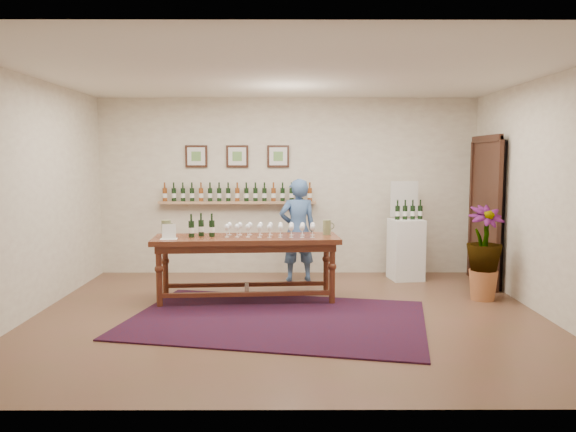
{
  "coord_description": "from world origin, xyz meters",
  "views": [
    {
      "loc": [
        -0.02,
        -6.47,
        1.85
      ],
      "look_at": [
        0.0,
        0.8,
        1.1
      ],
      "focal_mm": 35.0,
      "sensor_mm": 36.0,
      "label": 1
    }
  ],
  "objects_px": {
    "tasting_table": "(246,246)",
    "potted_plant": "(484,253)",
    "display_pedestal": "(406,249)",
    "person": "(298,230)"
  },
  "relations": [
    {
      "from": "display_pedestal",
      "to": "potted_plant",
      "type": "bearing_deg",
      "value": -59.09
    },
    {
      "from": "display_pedestal",
      "to": "potted_plant",
      "type": "relative_size",
      "value": 0.86
    },
    {
      "from": "tasting_table",
      "to": "person",
      "type": "relative_size",
      "value": 1.57
    },
    {
      "from": "display_pedestal",
      "to": "person",
      "type": "height_order",
      "value": "person"
    },
    {
      "from": "tasting_table",
      "to": "potted_plant",
      "type": "distance_m",
      "value": 3.1
    },
    {
      "from": "tasting_table",
      "to": "person",
      "type": "height_order",
      "value": "person"
    },
    {
      "from": "tasting_table",
      "to": "potted_plant",
      "type": "xyz_separation_m",
      "value": [
        3.09,
        0.03,
        -0.09
      ]
    },
    {
      "from": "potted_plant",
      "to": "person",
      "type": "relative_size",
      "value": 0.69
    },
    {
      "from": "tasting_table",
      "to": "potted_plant",
      "type": "height_order",
      "value": "potted_plant"
    },
    {
      "from": "person",
      "to": "potted_plant",
      "type": "bearing_deg",
      "value": 143.83
    }
  ]
}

